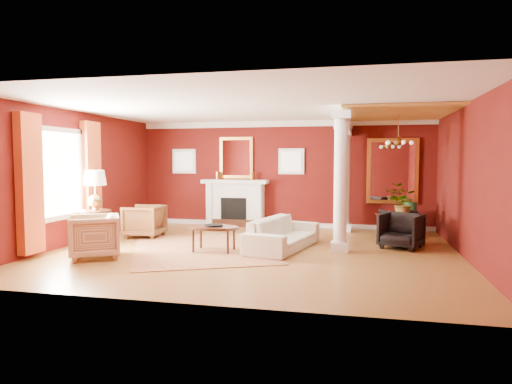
% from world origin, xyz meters
% --- Properties ---
extents(ground, '(8.00, 8.00, 0.00)m').
position_xyz_m(ground, '(0.00, 0.00, 0.00)').
color(ground, brown).
rests_on(ground, ground).
extents(room_shell, '(8.04, 7.04, 2.92)m').
position_xyz_m(room_shell, '(0.00, 0.00, 2.02)').
color(room_shell, '#520D0B').
rests_on(room_shell, ground).
extents(fireplace, '(1.85, 0.42, 1.29)m').
position_xyz_m(fireplace, '(-1.30, 3.32, 0.65)').
color(fireplace, white).
rests_on(fireplace, ground).
extents(overmantel_mirror, '(0.95, 0.07, 1.15)m').
position_xyz_m(overmantel_mirror, '(-1.30, 3.45, 1.90)').
color(overmantel_mirror, gold).
rests_on(overmantel_mirror, fireplace).
extents(flank_window_left, '(0.70, 0.07, 0.70)m').
position_xyz_m(flank_window_left, '(-2.85, 3.46, 1.80)').
color(flank_window_left, white).
rests_on(flank_window_left, room_shell).
extents(flank_window_right, '(0.70, 0.07, 0.70)m').
position_xyz_m(flank_window_right, '(0.25, 3.46, 1.80)').
color(flank_window_right, white).
rests_on(flank_window_right, room_shell).
extents(left_window, '(0.21, 2.55, 2.60)m').
position_xyz_m(left_window, '(-3.89, -0.60, 1.42)').
color(left_window, white).
rests_on(left_window, room_shell).
extents(column_front, '(0.36, 0.36, 2.80)m').
position_xyz_m(column_front, '(1.70, 0.30, 1.43)').
color(column_front, white).
rests_on(column_front, ground).
extents(column_back, '(0.36, 0.36, 2.80)m').
position_xyz_m(column_back, '(1.70, 3.00, 1.43)').
color(column_back, white).
rests_on(column_back, ground).
extents(header_beam, '(0.30, 3.20, 0.32)m').
position_xyz_m(header_beam, '(1.70, 1.90, 2.62)').
color(header_beam, white).
rests_on(header_beam, column_front).
extents(amber_ceiling, '(2.30, 3.40, 0.04)m').
position_xyz_m(amber_ceiling, '(2.85, 1.75, 2.87)').
color(amber_ceiling, gold).
rests_on(amber_ceiling, room_shell).
extents(dining_mirror, '(1.30, 0.07, 1.70)m').
position_xyz_m(dining_mirror, '(2.90, 3.45, 1.55)').
color(dining_mirror, gold).
rests_on(dining_mirror, room_shell).
extents(chandelier, '(0.60, 0.62, 0.75)m').
position_xyz_m(chandelier, '(2.90, 1.80, 2.25)').
color(chandelier, '#A87734').
rests_on(chandelier, room_shell).
extents(crown_trim, '(8.00, 0.08, 0.16)m').
position_xyz_m(crown_trim, '(0.00, 3.46, 2.82)').
color(crown_trim, white).
rests_on(crown_trim, room_shell).
extents(base_trim, '(8.00, 0.08, 0.12)m').
position_xyz_m(base_trim, '(0.00, 3.46, 0.06)').
color(base_trim, white).
rests_on(base_trim, ground).
extents(rug, '(3.95, 4.38, 0.01)m').
position_xyz_m(rug, '(-1.09, -0.04, 0.01)').
color(rug, maroon).
rests_on(rug, ground).
extents(sofa, '(1.11, 2.29, 0.86)m').
position_xyz_m(sofa, '(0.55, 0.30, 0.43)').
color(sofa, beige).
rests_on(sofa, ground).
extents(armchair_leopard, '(0.80, 0.85, 0.85)m').
position_xyz_m(armchair_leopard, '(-2.91, 1.04, 0.42)').
color(armchair_leopard, black).
rests_on(armchair_leopard, ground).
extents(armchair_stripe, '(1.15, 1.17, 0.90)m').
position_xyz_m(armchair_stripe, '(-2.77, -1.30, 0.45)').
color(armchair_stripe, tan).
rests_on(armchair_stripe, ground).
extents(coffee_table, '(1.02, 1.02, 0.51)m').
position_xyz_m(coffee_table, '(-0.76, -0.25, 0.47)').
color(coffee_table, black).
rests_on(coffee_table, ground).
extents(coffee_book, '(0.16, 0.03, 0.21)m').
position_xyz_m(coffee_book, '(-0.74, -0.17, 0.62)').
color(coffee_book, black).
rests_on(coffee_book, coffee_table).
extents(side_table, '(0.65, 0.65, 1.62)m').
position_xyz_m(side_table, '(-3.50, -0.06, 1.10)').
color(side_table, black).
rests_on(side_table, ground).
extents(dining_table, '(0.78, 1.56, 0.83)m').
position_xyz_m(dining_table, '(3.02, 2.00, 0.42)').
color(dining_table, black).
rests_on(dining_table, ground).
extents(dining_chair_near, '(1.00, 0.97, 0.80)m').
position_xyz_m(dining_chair_near, '(2.93, 0.96, 0.40)').
color(dining_chair_near, black).
rests_on(dining_chair_near, ground).
extents(dining_chair_far, '(0.88, 0.86, 0.70)m').
position_xyz_m(dining_chair_far, '(3.00, 2.70, 0.35)').
color(dining_chair_far, black).
rests_on(dining_chair_far, ground).
extents(green_urn, '(0.34, 0.34, 0.81)m').
position_xyz_m(green_urn, '(3.31, 2.93, 0.32)').
color(green_urn, '#14401E').
rests_on(green_urn, ground).
extents(potted_plant, '(0.66, 0.71, 0.50)m').
position_xyz_m(potted_plant, '(3.08, 2.06, 1.08)').
color(potted_plant, '#26591E').
rests_on(potted_plant, dining_table).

